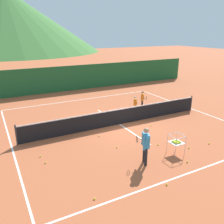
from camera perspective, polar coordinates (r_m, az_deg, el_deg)
ground_plane at (r=14.33m, az=1.81°, el=-2.95°), size 120.00×120.00×0.00m
line_baseline_near at (r=10.26m, az=18.55°, el=-13.47°), size 12.15×0.08×0.01m
line_baseline_far at (r=19.64m, az=-7.16°, el=2.99°), size 12.15×0.08×0.01m
line_sideline_west at (r=12.71m, az=-22.94°, el=-7.48°), size 0.08×11.97×0.01m
line_sideline_east at (r=17.97m, az=18.88°, el=0.60°), size 0.08×11.97×0.01m
line_service_center at (r=14.33m, az=1.81°, el=-2.94°), size 0.08×6.18×0.01m
tennis_net at (r=14.16m, az=1.83°, el=-1.07°), size 11.66×0.08×1.05m
instructor at (r=9.94m, az=7.99°, el=-7.24°), size 0.47×0.82×1.63m
student_0 at (r=16.01m, az=5.56°, el=2.13°), size 0.44×0.45×1.23m
student_1 at (r=17.18m, az=7.32°, el=3.33°), size 0.47×0.68×1.28m
ball_cart at (r=11.19m, az=15.15°, el=-6.93°), size 0.58×0.58×0.90m
tennis_ball_0 at (r=12.05m, az=17.92°, el=-8.17°), size 0.07×0.07×0.07m
tennis_ball_1 at (r=9.25m, az=12.95°, el=-16.55°), size 0.07×0.07×0.07m
tennis_ball_2 at (r=11.55m, az=1.21°, el=-8.39°), size 0.07×0.07×0.07m
tennis_ball_3 at (r=11.24m, az=-16.76°, el=-10.09°), size 0.07×0.07×0.07m
tennis_ball_4 at (r=11.99m, az=10.96°, el=-7.67°), size 0.07×0.07×0.07m
tennis_ball_5 at (r=8.44m, az=-4.23°, el=-19.98°), size 0.07×0.07×0.07m
tennis_ball_6 at (r=10.84m, az=17.56°, el=-11.31°), size 0.07×0.07×0.07m
tennis_ball_7 at (r=14.22m, az=9.26°, el=-3.23°), size 0.07×0.07×0.07m
tennis_ball_8 at (r=10.67m, az=-15.63°, el=-11.62°), size 0.07×0.07×0.07m
tennis_ball_10 at (r=12.83m, az=22.22°, el=-6.99°), size 0.07×0.07×0.07m
tennis_ball_11 at (r=12.70m, az=-3.06°, el=-5.78°), size 0.07×0.07×0.07m
windscreen_fence at (r=22.54m, az=-10.46°, el=7.90°), size 26.73×0.08×2.31m
hill_2 at (r=71.78m, az=-23.80°, el=19.33°), size 47.34×47.34×15.56m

